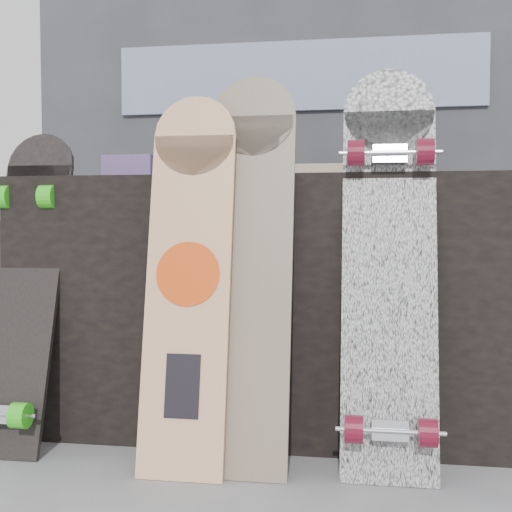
% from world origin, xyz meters
% --- Properties ---
extents(ground, '(60.00, 60.00, 0.00)m').
position_xyz_m(ground, '(0.00, 0.00, 0.00)').
color(ground, slate).
rests_on(ground, ground).
extents(vendor_table, '(1.60, 0.60, 0.80)m').
position_xyz_m(vendor_table, '(0.00, 0.50, 0.40)').
color(vendor_table, black).
rests_on(vendor_table, ground).
extents(booth, '(2.40, 0.22, 2.20)m').
position_xyz_m(booth, '(0.00, 1.35, 1.10)').
color(booth, '#34353A').
rests_on(booth, ground).
extents(merch_box_purple, '(0.18, 0.12, 0.10)m').
position_xyz_m(merch_box_purple, '(-0.54, 0.64, 0.85)').
color(merch_box_purple, navy).
rests_on(merch_box_purple, vendor_table).
extents(merch_box_small, '(0.14, 0.14, 0.12)m').
position_xyz_m(merch_box_small, '(0.30, 0.50, 0.86)').
color(merch_box_small, navy).
rests_on(merch_box_small, vendor_table).
extents(merch_box_flat, '(0.22, 0.10, 0.06)m').
position_xyz_m(merch_box_flat, '(0.11, 0.64, 0.83)').
color(merch_box_flat, '#D1B78C').
rests_on(merch_box_flat, vendor_table).
extents(longboard_geisha, '(0.23, 0.23, 1.02)m').
position_xyz_m(longboard_geisha, '(-0.19, 0.09, 0.54)').
color(longboard_geisha, beige).
rests_on(longboard_geisha, ground).
extents(longboard_celtic, '(0.24, 0.25, 1.08)m').
position_xyz_m(longboard_celtic, '(-0.03, 0.13, 0.57)').
color(longboard_celtic, tan).
rests_on(longboard_celtic, ground).
extents(longboard_cascadia, '(0.25, 0.32, 1.09)m').
position_xyz_m(longboard_cascadia, '(0.34, 0.15, 0.57)').
color(longboard_cascadia, white).
rests_on(longboard_cascadia, ground).
extents(skateboard_dark, '(0.21, 0.35, 0.94)m').
position_xyz_m(skateboard_dark, '(-0.72, 0.18, 0.49)').
color(skateboard_dark, black).
rests_on(skateboard_dark, ground).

